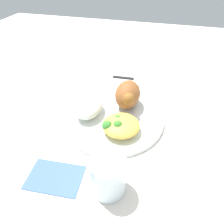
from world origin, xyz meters
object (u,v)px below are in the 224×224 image
Objects in this scene: plate at (112,116)px; fork at (131,84)px; mac_cheese_with_broccoli at (120,125)px; water_glass at (108,175)px; rice_pile at (89,107)px; knife at (133,79)px; napkin at (55,177)px; roasted_chicken at (128,95)px.

plate is 0.20m from fork.
plate is at bearing -146.53° from mac_cheese_with_broccoli.
water_glass reaches higher than plate.
water_glass is at bearing 13.02° from plate.
plate is 3.46× the size of water_glass.
rice_pile is at bearing -83.02° from plate.
fork is at bearing 174.54° from plate.
plate is at bearing -4.62° from knife.
plate reaches higher than napkin.
mac_cheese_with_broccoli is 1.14× the size of water_glass.
knife reaches higher than napkin.
mac_cheese_with_broccoli is 0.16m from water_glass.
water_glass is at bearing 93.51° from napkin.
plate is 0.08m from roasted_chicken.
roasted_chicken is 1.30× the size of water_glass.
napkin is (0.42, -0.09, -0.00)m from fork.
plate reaches higher than knife.
water_glass is (0.41, 0.03, 0.04)m from fork.
rice_pile is (0.06, -0.10, -0.02)m from roasted_chicken.
plate is at bearing -30.94° from roasted_chicken.
plate reaches higher than fork.
rice_pile is at bearing -114.55° from mac_cheese_with_broccoli.
roasted_chicken is 0.27m from water_glass.
roasted_chicken is at bearing 122.55° from rice_pile.
roasted_chicken is at bearing 159.96° from napkin.
rice_pile is 0.22m from napkin.
knife is at bearing -176.18° from water_glass.
knife is (-0.29, -0.02, -0.03)m from mac_cheese_with_broccoli.
plate is at bearing -5.46° from fork.
mac_cheese_with_broccoli reaches higher than plate.
mac_cheese_with_broccoli is (0.05, 0.04, 0.02)m from plate.
rice_pile is at bearing 179.35° from napkin.
knife is (-0.04, 0.00, 0.00)m from fork.
water_glass is (0.21, 0.12, 0.01)m from rice_pile.
rice_pile is 0.74× the size of fork.
roasted_chicken is 0.12m from rice_pile.
knife is at bearing 169.27° from napkin.
fork is at bearing -174.55° from roasted_chicken.
mac_cheese_with_broccoli is (0.05, 0.10, -0.01)m from rice_pile.
water_glass is (0.16, 0.01, 0.01)m from mac_cheese_with_broccoli.
napkin is (0.46, -0.09, -0.00)m from knife.
mac_cheese_with_broccoli is at bearing 3.82° from fork.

